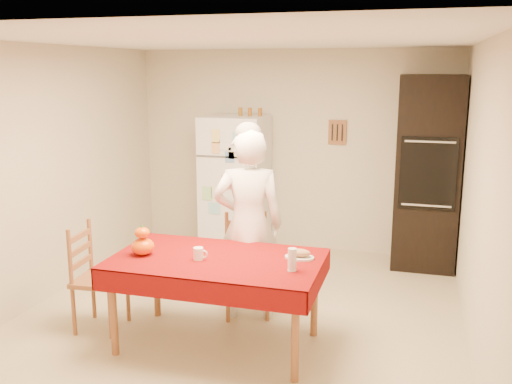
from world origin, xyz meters
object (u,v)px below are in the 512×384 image
at_px(refrigerator, 235,185).
at_px(seated_woman, 248,225).
at_px(chair_left, 93,273).
at_px(coffee_mug, 198,254).
at_px(chair_far, 246,260).
at_px(oven_cabinet, 428,173).
at_px(wine_glass, 292,260).
at_px(bread_plate, 299,257).
at_px(pumpkin_lower, 143,246).
at_px(dining_table, 217,266).

relative_size(refrigerator, seated_woman, 0.97).
relative_size(chair_left, coffee_mug, 9.50).
height_order(chair_far, chair_left, same).
xyz_separation_m(refrigerator, oven_cabinet, (2.28, 0.05, 0.25)).
relative_size(chair_far, wine_glass, 5.40).
relative_size(chair_far, coffee_mug, 9.50).
xyz_separation_m(refrigerator, chair_left, (-0.52, -2.45, -0.34)).
bearing_deg(bread_plate, pumpkin_lower, -168.39).
height_order(coffee_mug, pumpkin_lower, pumpkin_lower).
xyz_separation_m(oven_cabinet, chair_far, (-1.61, -1.79, -0.59)).
relative_size(refrigerator, chair_far, 1.79).
xyz_separation_m(chair_far, wine_glass, (0.62, -0.84, 0.34)).
xyz_separation_m(pumpkin_lower, wine_glass, (1.26, -0.03, 0.02)).
relative_size(seated_woman, coffee_mug, 17.53).
distance_m(chair_far, coffee_mug, 0.87).
xyz_separation_m(chair_left, coffee_mug, (1.04, -0.09, 0.30)).
relative_size(dining_table, coffee_mug, 17.00).
bearing_deg(coffee_mug, chair_left, 174.94).
relative_size(chair_far, bread_plate, 3.96).
bearing_deg(coffee_mug, pumpkin_lower, -178.88).
bearing_deg(chair_left, oven_cabinet, -52.82).
relative_size(dining_table, seated_woman, 0.97).
relative_size(chair_left, seated_woman, 0.54).
height_order(seated_woman, bread_plate, seated_woman).
relative_size(refrigerator, wine_glass, 9.66).
height_order(seated_woman, pumpkin_lower, seated_woman).
bearing_deg(bread_plate, seated_woman, 141.26).
xyz_separation_m(coffee_mug, wine_glass, (0.78, -0.04, 0.04)).
relative_size(dining_table, pumpkin_lower, 8.98).
height_order(chair_left, bread_plate, chair_left).
bearing_deg(dining_table, seated_woman, 82.69).
relative_size(dining_table, wine_glass, 9.66).
bearing_deg(refrigerator, oven_cabinet, 1.18).
xyz_separation_m(wine_glass, bread_plate, (-0.00, 0.29, -0.08)).
height_order(oven_cabinet, wine_glass, oven_cabinet).
height_order(refrigerator, pumpkin_lower, refrigerator).
relative_size(oven_cabinet, pumpkin_lower, 11.62).
distance_m(oven_cabinet, seated_woman, 2.45).
bearing_deg(pumpkin_lower, bread_plate, 11.61).
distance_m(coffee_mug, pumpkin_lower, 0.49).
relative_size(chair_far, chair_left, 1.00).
xyz_separation_m(refrigerator, wine_glass, (1.29, -2.58, -0.00)).
bearing_deg(oven_cabinet, bread_plate, -112.94).
height_order(oven_cabinet, chair_far, oven_cabinet).
distance_m(oven_cabinet, coffee_mug, 3.15).
bearing_deg(chair_left, pumpkin_lower, -104.99).
height_order(chair_far, bread_plate, chair_far).
relative_size(refrigerator, oven_cabinet, 0.77).
bearing_deg(bread_plate, dining_table, -165.41).
xyz_separation_m(oven_cabinet, chair_left, (-2.80, -2.50, -0.59)).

